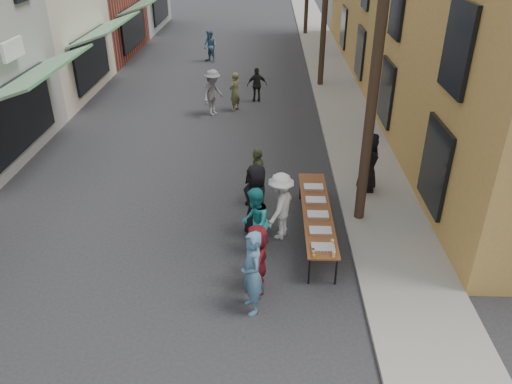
# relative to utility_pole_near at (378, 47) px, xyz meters

# --- Properties ---
(ground) EXTENTS (120.00, 120.00, 0.00)m
(ground) POSITION_rel_utility_pole_near_xyz_m (-4.30, -3.00, -4.50)
(ground) COLOR #28282B
(ground) RESTS_ON ground
(sidewalk) EXTENTS (2.20, 60.00, 0.10)m
(sidewalk) POSITION_rel_utility_pole_near_xyz_m (0.70, 12.00, -4.45)
(sidewalk) COLOR gray
(sidewalk) RESTS_ON ground
(utility_pole_near) EXTENTS (0.26, 0.26, 9.00)m
(utility_pole_near) POSITION_rel_utility_pole_near_xyz_m (0.00, 0.00, 0.00)
(utility_pole_near) COLOR #2D2116
(utility_pole_near) RESTS_ON ground
(serving_table) EXTENTS (0.70, 4.00, 0.75)m
(serving_table) POSITION_rel_utility_pole_near_xyz_m (-1.21, -0.80, -3.79)
(serving_table) COLOR brown
(serving_table) RESTS_ON ground
(catering_tray_sausage) EXTENTS (0.50, 0.33, 0.08)m
(catering_tray_sausage) POSITION_rel_utility_pole_near_xyz_m (-1.21, -2.45, -3.71)
(catering_tray_sausage) COLOR maroon
(catering_tray_sausage) RESTS_ON serving_table
(catering_tray_foil_b) EXTENTS (0.50, 0.33, 0.08)m
(catering_tray_foil_b) POSITION_rel_utility_pole_near_xyz_m (-1.21, -1.80, -3.71)
(catering_tray_foil_b) COLOR #B2B2B7
(catering_tray_foil_b) RESTS_ON serving_table
(catering_tray_buns) EXTENTS (0.50, 0.33, 0.08)m
(catering_tray_buns) POSITION_rel_utility_pole_near_xyz_m (-1.21, -1.10, -3.71)
(catering_tray_buns) COLOR tan
(catering_tray_buns) RESTS_ON serving_table
(catering_tray_foil_d) EXTENTS (0.50, 0.33, 0.08)m
(catering_tray_foil_d) POSITION_rel_utility_pole_near_xyz_m (-1.21, -0.40, -3.71)
(catering_tray_foil_d) COLOR #B2B2B7
(catering_tray_foil_d) RESTS_ON serving_table
(catering_tray_buns_end) EXTENTS (0.50, 0.33, 0.08)m
(catering_tray_buns_end) POSITION_rel_utility_pole_near_xyz_m (-1.21, 0.30, -3.71)
(catering_tray_buns_end) COLOR tan
(catering_tray_buns_end) RESTS_ON serving_table
(condiment_jar_a) EXTENTS (0.07, 0.07, 0.08)m
(condiment_jar_a) POSITION_rel_utility_pole_near_xyz_m (-1.43, -2.75, -3.71)
(condiment_jar_a) COLOR #A57F26
(condiment_jar_a) RESTS_ON serving_table
(condiment_jar_b) EXTENTS (0.07, 0.07, 0.08)m
(condiment_jar_b) POSITION_rel_utility_pole_near_xyz_m (-1.43, -2.65, -3.71)
(condiment_jar_b) COLOR #A57F26
(condiment_jar_b) RESTS_ON serving_table
(condiment_jar_c) EXTENTS (0.07, 0.07, 0.08)m
(condiment_jar_c) POSITION_rel_utility_pole_near_xyz_m (-1.43, -2.55, -3.71)
(condiment_jar_c) COLOR #A57F26
(condiment_jar_c) RESTS_ON serving_table
(cup_stack) EXTENTS (0.08, 0.08, 0.12)m
(cup_stack) POSITION_rel_utility_pole_near_xyz_m (-1.01, -2.70, -3.69)
(cup_stack) COLOR tan
(cup_stack) RESTS_ON serving_table
(guest_front_a) EXTENTS (0.85, 1.06, 1.90)m
(guest_front_a) POSITION_rel_utility_pole_near_xyz_m (-2.70, -0.71, -3.55)
(guest_front_a) COLOR black
(guest_front_a) RESTS_ON ground
(guest_front_b) EXTENTS (0.64, 0.78, 1.84)m
(guest_front_b) POSITION_rel_utility_pole_near_xyz_m (-2.70, -3.53, -3.58)
(guest_front_b) COLOR teal
(guest_front_b) RESTS_ON ground
(guest_front_c) EXTENTS (0.73, 0.90, 1.72)m
(guest_front_c) POSITION_rel_utility_pole_near_xyz_m (-2.70, -1.59, -3.64)
(guest_front_c) COLOR teal
(guest_front_c) RESTS_ON ground
(guest_front_d) EXTENTS (1.05, 1.29, 1.74)m
(guest_front_d) POSITION_rel_utility_pole_near_xyz_m (-2.10, -0.84, -3.63)
(guest_front_d) COLOR silver
(guest_front_d) RESTS_ON ground
(guest_front_e) EXTENTS (0.59, 1.03, 1.65)m
(guest_front_e) POSITION_rel_utility_pole_near_xyz_m (-2.70, 0.85, -3.68)
(guest_front_e) COLOR #555F37
(guest_front_e) RESTS_ON ground
(guest_queue_back) EXTENTS (0.49, 1.48, 1.59)m
(guest_queue_back) POSITION_rel_utility_pole_near_xyz_m (-2.62, -2.87, -3.70)
(guest_queue_back) COLOR maroon
(guest_queue_back) RESTS_ON ground
(server) EXTENTS (0.68, 0.93, 1.74)m
(server) POSITION_rel_utility_pole_near_xyz_m (0.43, 1.53, -3.53)
(server) COLOR black
(server) RESTS_ON sidewalk
(passerby_left) EXTENTS (1.16, 1.37, 1.84)m
(passerby_left) POSITION_rel_utility_pole_near_xyz_m (-4.66, 7.93, -3.58)
(passerby_left) COLOR slate
(passerby_left) RESTS_ON ground
(passerby_mid) EXTENTS (0.91, 0.50, 1.47)m
(passerby_mid) POSITION_rel_utility_pole_near_xyz_m (-2.94, 9.67, -3.77)
(passerby_mid) COLOR black
(passerby_mid) RESTS_ON ground
(passerby_right) EXTENTS (0.63, 0.69, 1.59)m
(passerby_right) POSITION_rel_utility_pole_near_xyz_m (-3.82, 8.46, -3.70)
(passerby_right) COLOR brown
(passerby_right) RESTS_ON ground
(passerby_far) EXTENTS (1.05, 1.03, 1.70)m
(passerby_far) POSITION_rel_utility_pole_near_xyz_m (-5.69, 16.42, -3.65)
(passerby_far) COLOR #486C8B
(passerby_far) RESTS_ON ground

